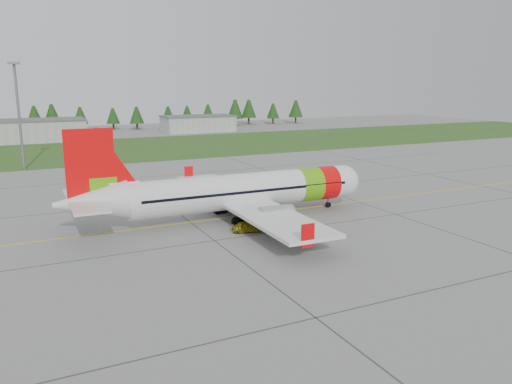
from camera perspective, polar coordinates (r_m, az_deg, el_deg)
ground at (r=60.64m, az=8.57°, el=-3.61°), size 320.00×320.00×0.00m
aircraft at (r=61.60m, az=-2.03°, el=0.05°), size 39.10×35.85×11.85m
follow_me_car at (r=56.26m, az=-0.88°, el=-2.78°), size 1.59×1.75×3.70m
grass_strip at (r=135.10m, az=-11.53°, el=5.07°), size 320.00×50.00×0.03m
taxi_guideline at (r=67.13m, az=4.72°, el=-1.94°), size 120.00×0.25×0.02m
hangar_west at (r=158.48m, az=-24.83°, el=6.31°), size 32.00×14.00×6.00m
hangar_east at (r=176.39m, az=-6.64°, el=7.72°), size 24.00×12.00×5.20m
floodlight_mast at (r=106.08m, az=-25.43°, el=7.63°), size 0.50×0.50×20.00m
treeline at (r=189.19m, az=-15.95°, el=8.37°), size 160.00×8.00×10.00m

